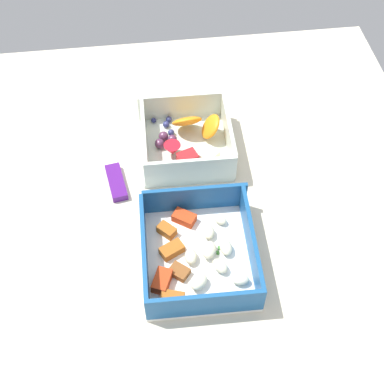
{
  "coord_description": "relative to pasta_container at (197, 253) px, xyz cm",
  "views": [
    {
      "loc": [
        -50.3,
        6.4,
        68.29
      ],
      "look_at": [
        -0.66,
        0.19,
        4.0
      ],
      "focal_mm": 49.85,
      "sensor_mm": 36.0,
      "label": 1
    }
  ],
  "objects": [
    {
      "name": "candy_bar",
      "position": [
        15.27,
        10.88,
        -1.07
      ],
      "size": [
        7.29,
        3.47,
        1.2
      ],
      "primitive_type": "cube",
      "rotation": [
        0.0,
        0.0,
        0.16
      ],
      "color": "#51197A",
      "rests_on": "table_surface"
    },
    {
      "name": "paper_cup_liner",
      "position": [
        33.57,
        4.18,
        -0.75
      ],
      "size": [
        4.08,
        4.08,
        1.84
      ],
      "primitive_type": "cylinder",
      "color": "white",
      "rests_on": "table_surface"
    },
    {
      "name": "pasta_container",
      "position": [
        0.0,
        0.0,
        0.0
      ],
      "size": [
        18.34,
        16.07,
        5.46
      ],
      "rotation": [
        0.0,
        0.0,
        -0.03
      ],
      "color": "white",
      "rests_on": "table_surface"
    },
    {
      "name": "table_surface",
      "position": [
        11.4,
        -0.85,
        -2.67
      ],
      "size": [
        80.0,
        80.0,
        2.0
      ],
      "primitive_type": "cube",
      "color": "beige",
      "rests_on": "ground"
    },
    {
      "name": "fruit_bowl",
      "position": [
        21.69,
        -1.26,
        0.32
      ],
      "size": [
        15.62,
        14.79,
        5.6
      ],
      "rotation": [
        0.0,
        0.0,
        -0.02
      ],
      "color": "silver",
      "rests_on": "table_surface"
    }
  ]
}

